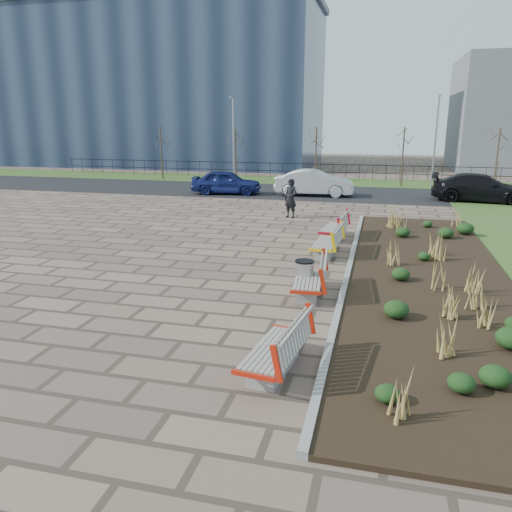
% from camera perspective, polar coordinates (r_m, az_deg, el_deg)
% --- Properties ---
extents(ground, '(120.00, 120.00, 0.00)m').
position_cam_1_polar(ground, '(11.82, -10.76, -7.48)').
color(ground, '#756050').
rests_on(ground, ground).
extents(planting_bed, '(4.50, 18.00, 0.10)m').
position_cam_1_polar(planting_bed, '(15.57, 19.11, -2.26)').
color(planting_bed, black).
rests_on(planting_bed, ground).
extents(planting_curb, '(0.16, 18.00, 0.15)m').
position_cam_1_polar(planting_curb, '(15.51, 10.54, -1.62)').
color(planting_curb, gray).
rests_on(planting_curb, ground).
extents(grass_verge_far, '(80.00, 5.00, 0.04)m').
position_cam_1_polar(grass_verge_far, '(38.40, 7.05, 8.47)').
color(grass_verge_far, '#33511E').
rests_on(grass_verge_far, ground).
extents(road, '(80.00, 7.00, 0.02)m').
position_cam_1_polar(road, '(32.51, 5.68, 7.26)').
color(road, black).
rests_on(road, ground).
extents(bench_a, '(1.16, 2.20, 1.00)m').
position_cam_1_polar(bench_a, '(9.33, 2.04, -10.28)').
color(bench_a, red).
rests_on(bench_a, ground).
extents(bench_b, '(1.08, 2.17, 1.00)m').
position_cam_1_polar(bench_b, '(13.29, 5.98, -2.41)').
color(bench_b, red).
rests_on(bench_b, ground).
extents(bench_c, '(1.02, 2.15, 1.00)m').
position_cam_1_polar(bench_c, '(17.29, 8.00, 1.70)').
color(bench_c, yellow).
rests_on(bench_c, ground).
extents(bench_d, '(1.07, 2.17, 1.00)m').
position_cam_1_polar(bench_d, '(19.79, 8.83, 3.40)').
color(bench_d, '#AE0B22').
rests_on(bench_d, ground).
extents(litter_bin, '(0.50, 0.50, 0.84)m').
position_cam_1_polar(litter_bin, '(13.62, 5.55, -2.31)').
color(litter_bin, '#B2B2B7').
rests_on(litter_bin, ground).
extents(pedestrian, '(0.80, 0.68, 1.85)m').
position_cam_1_polar(pedestrian, '(23.82, 3.99, 6.58)').
color(pedestrian, black).
rests_on(pedestrian, ground).
extents(car_blue, '(4.50, 2.27, 1.47)m').
position_cam_1_polar(car_blue, '(31.56, -3.41, 8.43)').
color(car_blue, navy).
rests_on(car_blue, road).
extents(car_silver, '(4.84, 1.92, 1.57)m').
position_cam_1_polar(car_silver, '(30.97, 6.67, 8.32)').
color(car_silver, '#A3A5AA').
rests_on(car_silver, road).
extents(car_black, '(5.60, 2.81, 1.56)m').
position_cam_1_polar(car_black, '(31.13, 24.33, 7.10)').
color(car_black, black).
rests_on(car_black, road).
extents(tree_a, '(1.40, 1.40, 4.00)m').
position_cam_1_polar(tree_a, '(40.09, -10.77, 11.50)').
color(tree_a, '#4C3D2D').
rests_on(tree_a, grass_verge_far).
extents(tree_b, '(1.40, 1.40, 4.00)m').
position_cam_1_polar(tree_b, '(37.97, -2.35, 11.56)').
color(tree_b, '#4C3D2D').
rests_on(tree_b, grass_verge_far).
extents(tree_c, '(1.40, 1.40, 4.00)m').
position_cam_1_polar(tree_c, '(36.73, 6.84, 11.34)').
color(tree_c, '#4C3D2D').
rests_on(tree_c, grass_verge_far).
extents(tree_d, '(1.40, 1.40, 4.00)m').
position_cam_1_polar(tree_d, '(36.45, 16.40, 10.80)').
color(tree_d, '#4C3D2D').
rests_on(tree_d, grass_verge_far).
extents(tree_e, '(1.40, 1.40, 4.00)m').
position_cam_1_polar(tree_e, '(37.14, 25.81, 9.99)').
color(tree_e, '#4C3D2D').
rests_on(tree_e, grass_verge_far).
extents(lamp_west, '(0.24, 0.60, 6.00)m').
position_cam_1_polar(lamp_west, '(37.44, -2.59, 13.03)').
color(lamp_west, gray).
rests_on(lamp_west, grass_verge_far).
extents(lamp_east, '(0.24, 0.60, 6.00)m').
position_cam_1_polar(lamp_east, '(36.02, 19.79, 12.08)').
color(lamp_east, gray).
rests_on(lamp_east, grass_verge_far).
extents(railing_fence, '(44.00, 0.10, 1.20)m').
position_cam_1_polar(railing_fence, '(39.81, 7.36, 9.60)').
color(railing_fence, black).
rests_on(railing_fence, grass_verge_far).
extents(building_glass, '(40.00, 14.00, 15.00)m').
position_cam_1_polar(building_glass, '(56.64, -14.76, 17.86)').
color(building_glass, '#192338').
rests_on(building_glass, ground).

